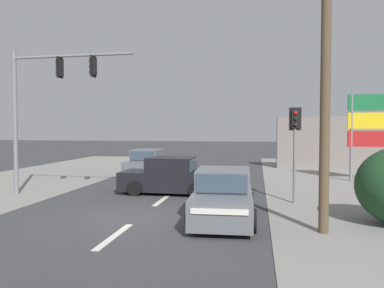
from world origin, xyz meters
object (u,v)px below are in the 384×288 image
at_px(pedestal_signal_right_kerb, 295,139).
at_px(sedan_oncoming_mid, 148,164).
at_px(sedan_crossing_left, 170,177).
at_px(utility_pole_foreground_right, 321,27).
at_px(traffic_signal_mast, 43,95).
at_px(shopping_plaza_sign, 369,125).
at_px(sedan_receding_far, 223,197).

relative_size(pedestal_signal_right_kerb, sedan_oncoming_mid, 0.84).
bearing_deg(sedan_crossing_left, utility_pole_foreground_right, -45.13).
xyz_separation_m(sedan_crossing_left, sedan_oncoming_mid, (-2.72, 5.71, 0.00)).
height_order(utility_pole_foreground_right, pedestal_signal_right_kerb, utility_pole_foreground_right).
distance_m(traffic_signal_mast, sedan_crossing_left, 6.25).
bearing_deg(traffic_signal_mast, pedestal_signal_right_kerb, 0.66).
distance_m(utility_pole_foreground_right, shopping_plaza_sign, 11.61).
height_order(pedestal_signal_right_kerb, sedan_receding_far, pedestal_signal_right_kerb).
distance_m(utility_pole_foreground_right, pedestal_signal_right_kerb, 4.96).
bearing_deg(sedan_oncoming_mid, utility_pole_foreground_right, -54.00).
distance_m(traffic_signal_mast, sedan_oncoming_mid, 8.30).
relative_size(traffic_signal_mast, pedestal_signal_right_kerb, 1.69).
relative_size(sedan_oncoming_mid, sedan_receding_far, 0.99).
xyz_separation_m(pedestal_signal_right_kerb, sedan_receding_far, (-2.38, -2.88, -1.71)).
bearing_deg(shopping_plaza_sign, utility_pole_foreground_right, -111.32).
distance_m(utility_pole_foreground_right, traffic_signal_mast, 11.04).
xyz_separation_m(utility_pole_foreground_right, traffic_signal_mast, (-10.28, 3.82, -1.28)).
bearing_deg(traffic_signal_mast, utility_pole_foreground_right, -20.37).
distance_m(sedan_oncoming_mid, sedan_receding_far, 11.33).
height_order(shopping_plaza_sign, sedan_crossing_left, shopping_plaza_sign).
bearing_deg(shopping_plaza_sign, pedestal_signal_right_kerb, -123.37).
relative_size(utility_pole_foreground_right, shopping_plaza_sign, 2.20).
xyz_separation_m(traffic_signal_mast, sedan_oncoming_mid, (2.27, 7.20, -3.44)).
distance_m(pedestal_signal_right_kerb, sedan_oncoming_mid, 10.65).
relative_size(pedestal_signal_right_kerb, shopping_plaza_sign, 0.77).
relative_size(sedan_crossing_left, sedan_receding_far, 0.99).
height_order(shopping_plaza_sign, sedan_oncoming_mid, shopping_plaza_sign).
xyz_separation_m(utility_pole_foreground_right, sedan_crossing_left, (-5.29, 5.31, -4.72)).
distance_m(traffic_signal_mast, pedestal_signal_right_kerb, 10.18).
distance_m(traffic_signal_mast, sedan_receding_far, 8.84).
bearing_deg(pedestal_signal_right_kerb, shopping_plaza_sign, 56.63).
bearing_deg(sedan_crossing_left, shopping_plaza_sign, 29.19).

